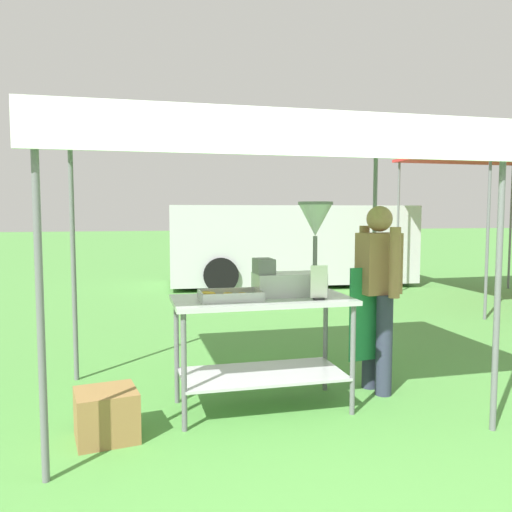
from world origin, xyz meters
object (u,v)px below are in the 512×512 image
object	(u,v)px
menu_sign	(319,285)
donut_fryer	(297,258)
donut_cart	(262,327)
neighbour_tent	(506,159)
vendor	(378,288)
supply_crate	(106,415)
donut_tray	(229,297)
van_silver	(289,244)
stall_canopy	(259,143)

from	to	relation	value
menu_sign	donut_fryer	bearing A→B (deg)	106.69
donut_cart	menu_sign	size ratio (longest dim) A/B	5.25
menu_sign	neighbour_tent	size ratio (longest dim) A/B	0.10
vendor	supply_crate	distance (m)	2.40
donut_fryer	vendor	size ratio (longest dim) A/B	0.47
donut_cart	donut_tray	distance (m)	0.38
donut_tray	van_silver	size ratio (longest dim) A/B	0.09
stall_canopy	van_silver	size ratio (longest dim) A/B	0.61
donut_cart	neighbour_tent	distance (m)	6.74
van_silver	donut_cart	bearing A→B (deg)	-109.05
donut_tray	vendor	xyz separation A→B (m)	(1.33, 0.19, -0.01)
vendor	neighbour_tent	world-z (taller)	neighbour_tent
neighbour_tent	stall_canopy	bearing A→B (deg)	-144.92
donut_tray	menu_sign	distance (m)	0.69
donut_cart	supply_crate	world-z (taller)	donut_cart
stall_canopy	vendor	bearing A→B (deg)	2.84
donut_fryer	menu_sign	bearing A→B (deg)	-73.31
vendor	donut_cart	bearing A→B (deg)	-171.91
neighbour_tent	vendor	bearing A→B (deg)	-139.06
donut_tray	supply_crate	xyz separation A→B (m)	(-0.91, -0.25, -0.74)
supply_crate	neighbour_tent	world-z (taller)	neighbour_tent
stall_canopy	van_silver	bearing A→B (deg)	70.69
donut_cart	van_silver	distance (m)	7.22
donut_tray	van_silver	xyz separation A→B (m)	(2.63, 6.87, -0.04)
vendor	van_silver	xyz separation A→B (m)	(1.29, 6.67, -0.03)
neighbour_tent	donut_tray	bearing A→B (deg)	-145.27
donut_tray	menu_sign	xyz separation A→B (m)	(0.67, -0.16, 0.09)
vendor	donut_fryer	bearing A→B (deg)	-174.00
stall_canopy	donut_fryer	distance (m)	0.96
donut_fryer	vendor	bearing A→B (deg)	6.00
donut_tray	supply_crate	world-z (taller)	donut_tray
donut_cart	stall_canopy	bearing A→B (deg)	90.00
vendor	menu_sign	bearing A→B (deg)	-152.13
vendor	neighbour_tent	xyz separation A→B (m)	(4.20, 3.65, 1.55)
stall_canopy	neighbour_tent	bearing A→B (deg)	35.08
donut_fryer	menu_sign	xyz separation A→B (m)	(0.08, -0.27, -0.19)
vendor	stall_canopy	bearing A→B (deg)	-177.16
donut_tray	donut_fryer	distance (m)	0.66
donut_cart	vendor	bearing A→B (deg)	8.09
donut_fryer	menu_sign	world-z (taller)	donut_fryer
menu_sign	supply_crate	world-z (taller)	menu_sign
stall_canopy	supply_crate	bearing A→B (deg)	-161.57
donut_fryer	supply_crate	world-z (taller)	donut_fryer
donut_fryer	van_silver	distance (m)	7.06
stall_canopy	supply_crate	size ratio (longest dim) A/B	6.96
stall_canopy	neighbour_tent	size ratio (longest dim) A/B	1.15
stall_canopy	menu_sign	distance (m)	1.20
van_silver	supply_crate	bearing A→B (deg)	-116.41
stall_canopy	menu_sign	world-z (taller)	stall_canopy
donut_fryer	supply_crate	xyz separation A→B (m)	(-1.49, -0.37, -1.02)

